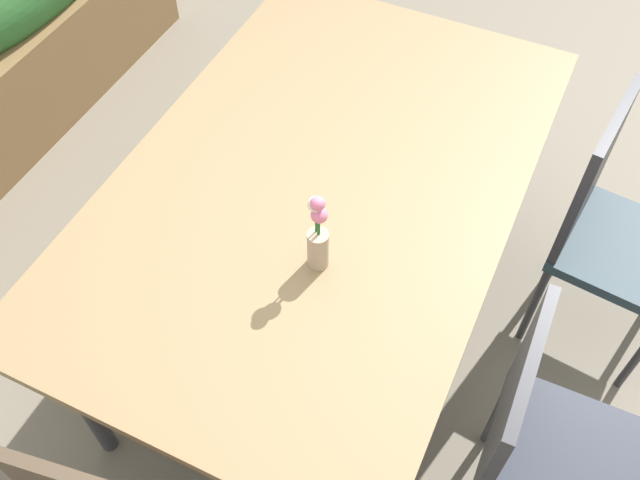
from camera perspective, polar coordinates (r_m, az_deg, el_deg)
name	(u,v)px	position (r m, az deg, el deg)	size (l,w,h in m)	color
ground_plane	(330,339)	(2.69, 0.80, -8.01)	(12.00, 12.00, 0.00)	#756B5B
dining_table	(320,190)	(2.15, 0.00, 4.05)	(1.81, 1.14, 0.79)	#8C704C
chair_near_left	(546,449)	(2.03, 17.79, -15.81)	(0.46, 0.46, 0.93)	#2A2E3B
chair_near_right	(610,224)	(2.48, 22.42, 1.18)	(0.46, 0.46, 0.97)	#24343D
flower_vase	(318,236)	(1.81, -0.17, 0.32)	(0.06, 0.06, 0.27)	tan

